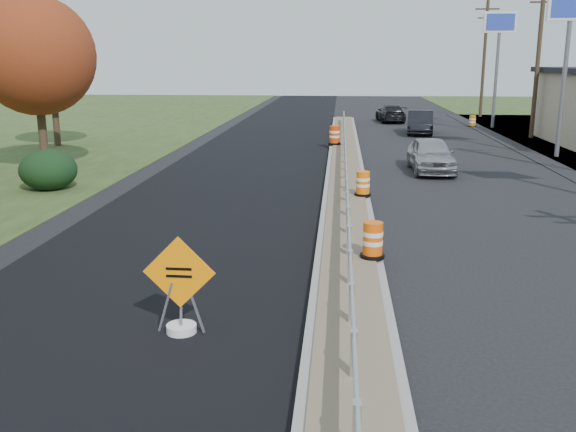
# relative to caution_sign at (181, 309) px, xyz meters

# --- Properties ---
(ground) EXTENTS (140.00, 140.00, 0.00)m
(ground) POSITION_rel_caution_sign_xyz_m (3.00, 6.24, -0.45)
(ground) COLOR black
(ground) RESTS_ON ground
(milled_overlay) EXTENTS (7.20, 120.00, 0.01)m
(milled_overlay) POSITION_rel_caution_sign_xyz_m (-1.40, 16.24, -0.45)
(milled_overlay) COLOR black
(milled_overlay) RESTS_ON ground
(median) EXTENTS (1.60, 55.00, 0.23)m
(median) POSITION_rel_caution_sign_xyz_m (3.00, 14.24, -0.34)
(median) COLOR gray
(median) RESTS_ON ground
(guardrail) EXTENTS (0.10, 46.15, 0.72)m
(guardrail) POSITION_rel_caution_sign_xyz_m (3.00, 15.24, 0.27)
(guardrail) COLOR silver
(guardrail) RESTS_ON median
(pylon_sign_mid) EXTENTS (2.20, 0.30, 7.90)m
(pylon_sign_mid) POSITION_rel_caution_sign_xyz_m (13.50, 22.24, 6.02)
(pylon_sign_mid) COLOR slate
(pylon_sign_mid) RESTS_ON ground
(pylon_sign_north) EXTENTS (2.20, 0.30, 7.90)m
(pylon_sign_north) POSITION_rel_caution_sign_xyz_m (13.50, 36.24, 6.02)
(pylon_sign_north) COLOR slate
(pylon_sign_north) RESTS_ON ground
(utility_pole_nmid) EXTENTS (1.90, 0.26, 9.40)m
(utility_pole_nmid) POSITION_rel_caution_sign_xyz_m (14.50, 30.24, 4.48)
(utility_pole_nmid) COLOR #473523
(utility_pole_nmid) RESTS_ON ground
(utility_pole_north) EXTENTS (1.90, 0.26, 9.40)m
(utility_pole_north) POSITION_rel_caution_sign_xyz_m (14.50, 45.24, 4.48)
(utility_pole_north) COLOR #473523
(utility_pole_north) RESTS_ON ground
(hedge_north) EXTENTS (2.09, 2.09, 1.52)m
(hedge_north) POSITION_rel_caution_sign_xyz_m (-8.00, 12.24, 0.31)
(hedge_north) COLOR black
(hedge_north) RESTS_ON ground
(tree_near_red) EXTENTS (4.95, 4.95, 7.35)m
(tree_near_red) POSITION_rel_caution_sign_xyz_m (-10.00, 16.24, 4.41)
(tree_near_red) COLOR #473523
(tree_near_red) RESTS_ON ground
(tree_near_back) EXTENTS (4.29, 4.29, 6.37)m
(tree_near_back) POSITION_rel_caution_sign_xyz_m (-13.00, 24.24, 3.76)
(tree_near_back) COLOR #473523
(tree_near_back) RESTS_ON ground
(caution_sign) EXTENTS (1.29, 0.54, 1.78)m
(caution_sign) POSITION_rel_caution_sign_xyz_m (0.00, 0.00, 0.00)
(caution_sign) COLOR white
(caution_sign) RESTS_ON ground
(barrel_median_near) EXTENTS (0.57, 0.57, 0.84)m
(barrel_median_near) POSITION_rel_caution_sign_xyz_m (3.55, 4.04, 0.18)
(barrel_median_near) COLOR black
(barrel_median_near) RESTS_ON median
(barrel_median_mid) EXTENTS (0.56, 0.56, 0.83)m
(barrel_median_mid) POSITION_rel_caution_sign_xyz_m (3.55, 11.07, 0.17)
(barrel_median_mid) COLOR black
(barrel_median_mid) RESTS_ON median
(barrel_median_far) EXTENTS (0.69, 0.69, 1.00)m
(barrel_median_far) POSITION_rel_caution_sign_xyz_m (2.45, 24.45, 0.26)
(barrel_median_far) COLOR black
(barrel_median_far) RESTS_ON median
(barrel_shoulder_far) EXTENTS (0.56, 0.56, 0.82)m
(barrel_shoulder_far) POSITION_rel_caution_sign_xyz_m (12.20, 36.79, -0.06)
(barrel_shoulder_far) COLOR black
(barrel_shoulder_far) RESTS_ON ground
(car_silver) EXTENTS (1.83, 4.38, 1.48)m
(car_silver) POSITION_rel_caution_sign_xyz_m (6.67, 17.41, 0.29)
(car_silver) COLOR #A9AAAE
(car_silver) RESTS_ON ground
(car_dark_mid) EXTENTS (2.08, 4.68, 1.49)m
(car_dark_mid) POSITION_rel_caution_sign_xyz_m (7.93, 32.04, 0.30)
(car_dark_mid) COLOR black
(car_dark_mid) RESTS_ON ground
(car_dark_far) EXTENTS (2.23, 4.71, 1.33)m
(car_dark_far) POSITION_rel_caution_sign_xyz_m (6.61, 40.14, 0.21)
(car_dark_far) COLOR black
(car_dark_far) RESTS_ON ground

